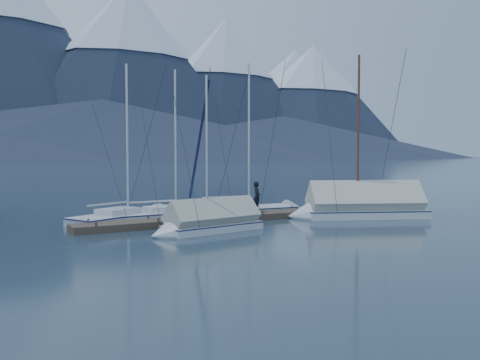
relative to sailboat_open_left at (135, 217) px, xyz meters
name	(u,v)px	position (x,y,z in m)	size (l,w,h in m)	color
ground	(260,225)	(4.90, -5.08, -0.16)	(1000.00, 1000.00, 0.00)	#162533
dock	(240,218)	(4.90, -3.08, -0.05)	(18.00, 1.50, 0.54)	#382D23
mooring_posts	(232,214)	(4.40, -3.08, 0.19)	(15.12, 1.52, 0.35)	#382D23
sailboat_open_left	(135,217)	(0.00, 0.00, 0.00)	(7.16, 4.80, 9.26)	#B8BAC5
sailboat_open_mid	(184,215)	(2.65, -0.63, 0.00)	(6.89, 2.96, 9.09)	silver
sailboat_open_right	(257,211)	(7.16, -1.23, 0.01)	(7.63, 3.27, 9.83)	silver
sailboat_covered_near	(355,209)	(11.06, -5.44, 0.34)	(8.11, 5.38, 10.18)	silver
sailboat_covered_far	(205,224)	(1.33, -5.94, 0.23)	(5.84, 2.61, 7.93)	silver
person	(257,197)	(6.11, -2.89, 1.05)	(0.63, 0.42, 1.74)	black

